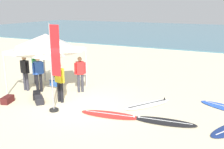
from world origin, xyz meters
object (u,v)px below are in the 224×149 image
at_px(person_red, 80,72).
at_px(surfboard_red, 110,115).
at_px(person_blue, 38,72).
at_px(gear_bag_near_tent, 7,100).
at_px(banner_flag, 54,72).
at_px(person_yellow, 60,80).
at_px(gear_bag_on_sand, 39,100).
at_px(person_black, 25,71).
at_px(gear_bag_by_pole, 37,95).
at_px(person_green, 35,65).
at_px(canopy_tent, 46,42).
at_px(surfboard_white, 148,104).
at_px(person_orange, 56,65).
at_px(cooler_box, 55,82).
at_px(surfboard_black, 164,121).

bearing_deg(person_red, surfboard_red, -36.88).
xyz_separation_m(person_blue, person_red, (1.78, 0.85, 0.00)).
xyz_separation_m(person_blue, gear_bag_near_tent, (-0.23, -1.75, -0.85)).
xyz_separation_m(person_red, banner_flag, (0.45, -2.45, 0.59)).
bearing_deg(person_yellow, gear_bag_on_sand, -144.57).
xyz_separation_m(person_black, gear_bag_by_pole, (1.23, -0.65, -0.85)).
xyz_separation_m(person_red, person_green, (-2.88, 0.12, 0.00)).
xyz_separation_m(person_black, banner_flag, (2.96, -1.50, 0.59)).
distance_m(banner_flag, gear_bag_on_sand, 1.93).
distance_m(canopy_tent, surfboard_white, 5.47).
relative_size(canopy_tent, person_orange, 1.63).
xyz_separation_m(surfboard_red, person_green, (-5.39, 2.01, 0.95)).
bearing_deg(canopy_tent, surfboard_white, 3.34).
bearing_deg(person_blue, cooler_box, 88.19).
bearing_deg(person_green, canopy_tent, -25.03).
distance_m(person_black, gear_bag_on_sand, 2.22).
distance_m(surfboard_black, person_blue, 6.39).
height_order(surfboard_red, person_yellow, person_yellow).
relative_size(surfboard_black, person_yellow, 1.36).
bearing_deg(surfboard_black, person_red, 160.65).
height_order(surfboard_white, cooler_box, cooler_box).
height_order(person_blue, gear_bag_by_pole, person_blue).
distance_m(person_orange, gear_bag_near_tent, 3.34).
height_order(person_black, gear_bag_near_tent, person_black).
distance_m(surfboard_red, person_blue, 4.51).
distance_m(person_yellow, cooler_box, 2.62).
distance_m(person_blue, person_orange, 1.49).
relative_size(banner_flag, cooler_box, 6.80).
xyz_separation_m(person_yellow, gear_bag_by_pole, (-1.25, -0.08, -0.85)).
distance_m(person_red, gear_bag_by_pole, 2.22).
height_order(canopy_tent, person_yellow, canopy_tent).
bearing_deg(person_green, person_black, -71.18).
bearing_deg(gear_bag_near_tent, person_blue, 82.59).
bearing_deg(person_blue, person_yellow, -20.94).
distance_m(person_red, person_orange, 2.02).
relative_size(person_green, cooler_box, 3.42).
height_order(person_black, banner_flag, banner_flag).
bearing_deg(surfboard_white, person_black, -173.16).
bearing_deg(surfboard_red, person_green, 159.57).
bearing_deg(person_black, gear_bag_near_tent, -72.93).
distance_m(surfboard_red, banner_flag, 2.63).
relative_size(surfboard_black, person_green, 1.36).
bearing_deg(gear_bag_on_sand, person_orange, 113.29).
bearing_deg(banner_flag, person_blue, 144.33).
relative_size(person_yellow, gear_bag_on_sand, 2.85).
xyz_separation_m(person_red, gear_bag_near_tent, (-2.01, -2.60, -0.85)).
height_order(person_yellow, banner_flag, banner_flag).
bearing_deg(surfboard_black, person_blue, 173.36).
height_order(surfboard_white, person_yellow, person_yellow).
relative_size(canopy_tent, person_red, 1.63).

